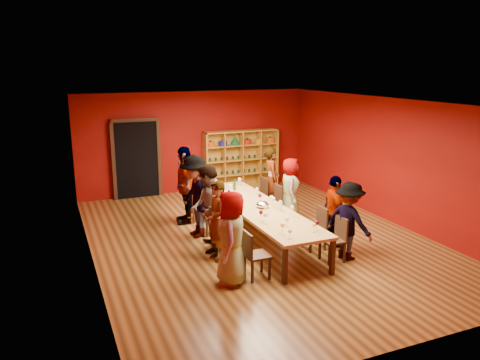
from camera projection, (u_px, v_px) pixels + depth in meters
name	position (u px, v px, depth m)	size (l,w,h in m)	color
room_shell	(259.00, 173.00, 10.01)	(7.10, 9.10, 3.04)	#513315
tasting_table	(258.00, 209.00, 10.20)	(1.10, 4.50, 0.75)	tan
doorway	(136.00, 159.00, 13.40)	(1.40, 0.17, 2.30)	black
shelving_unit	(241.00, 156.00, 14.52)	(2.40, 0.40, 1.80)	#B58428
chair_person_left_0	(253.00, 253.00, 8.35)	(0.42, 0.42, 0.89)	black
person_left_0	(231.00, 238.00, 8.11)	(0.82, 0.45, 1.68)	#608EC5
chair_person_left_1	(231.00, 234.00, 9.28)	(0.42, 0.42, 0.89)	black
person_left_1	(217.00, 221.00, 9.10)	(0.58, 0.43, 1.60)	#151739
chair_person_left_2	(222.00, 225.00, 9.77)	(0.42, 0.42, 0.89)	black
person_left_2	(207.00, 208.00, 9.55)	(0.88, 0.48, 1.81)	#506EA5
chair_person_left_3	(208.00, 213.00, 10.56)	(0.42, 0.42, 0.89)	black
person_left_3	(196.00, 196.00, 10.35)	(1.19, 0.49, 1.85)	#131635
chair_person_left_4	(195.00, 202.00, 11.44)	(0.42, 0.42, 0.89)	black
person_left_4	(185.00, 185.00, 11.24)	(1.11, 0.50, 1.89)	#47464B
chair_person_right_0	(336.00, 237.00, 9.11)	(0.42, 0.42, 0.89)	black
person_right_0	(349.00, 221.00, 9.15)	(1.01, 0.42, 1.57)	silver
chair_person_right_1	(317.00, 226.00, 9.73)	(0.42, 0.42, 0.89)	black
person_right_1	(334.00, 211.00, 9.81)	(0.90, 0.41, 1.53)	#5F80C4
chair_person_right_3	(274.00, 201.00, 11.50)	(0.42, 0.42, 0.89)	black
person_right_3	(290.00, 189.00, 11.60)	(0.75, 0.41, 1.53)	#161A3D
chair_person_right_4	(260.00, 193.00, 12.24)	(0.42, 0.42, 0.89)	black
person_right_4	(272.00, 179.00, 12.28)	(0.61, 0.45, 1.68)	#5A84BB
wine_glass_0	(290.00, 232.00, 8.29)	(0.07, 0.07, 0.18)	silver
wine_glass_1	(265.00, 215.00, 9.10)	(0.09, 0.09, 0.22)	silver
wine_glass_2	(239.00, 180.00, 11.87)	(0.09, 0.09, 0.22)	silver
wine_glass_3	(230.00, 187.00, 11.21)	(0.09, 0.09, 0.22)	silver
wine_glass_4	(215.00, 181.00, 11.78)	(0.09, 0.09, 0.22)	silver
wine_glass_5	(272.00, 198.00, 10.27)	(0.09, 0.09, 0.21)	silver
wine_glass_6	(217.00, 183.00, 11.62)	(0.09, 0.09, 0.22)	silver
wine_glass_7	(232.00, 192.00, 10.78)	(0.09, 0.09, 0.22)	silver
wine_glass_8	(243.00, 200.00, 10.18)	(0.08, 0.08, 0.20)	silver
wine_glass_9	(229.00, 192.00, 10.87)	(0.07, 0.07, 0.19)	silver
wine_glass_10	(265.00, 207.00, 9.72)	(0.07, 0.07, 0.18)	silver
wine_glass_11	(317.00, 223.00, 8.67)	(0.08, 0.08, 0.20)	silver
wine_glass_12	(314.00, 225.00, 8.60)	(0.07, 0.07, 0.18)	silver
wine_glass_13	(292.00, 208.00, 9.55)	(0.09, 0.09, 0.22)	silver
wine_glass_14	(283.00, 226.00, 8.51)	(0.09, 0.09, 0.22)	silver
wine_glass_15	(260.00, 196.00, 10.46)	(0.08, 0.08, 0.21)	silver
wine_glass_16	(257.00, 189.00, 11.09)	(0.07, 0.07, 0.18)	silver
wine_glass_17	(273.00, 199.00, 10.15)	(0.09, 0.09, 0.22)	silver
wine_glass_18	(242.00, 181.00, 11.90)	(0.08, 0.08, 0.19)	silver
wine_glass_19	(261.00, 213.00, 9.26)	(0.09, 0.09, 0.21)	silver
wine_glass_20	(287.00, 219.00, 8.92)	(0.08, 0.08, 0.19)	silver
spittoon_bowl	(262.00, 205.00, 10.10)	(0.28, 0.28, 0.16)	#ACAEB3
carafe_a	(241.00, 199.00, 10.36)	(0.11, 0.11, 0.25)	silver
carafe_b	(280.00, 206.00, 9.87)	(0.11, 0.11, 0.23)	silver
wine_bottle	(234.00, 186.00, 11.49)	(0.08, 0.08, 0.28)	#143717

